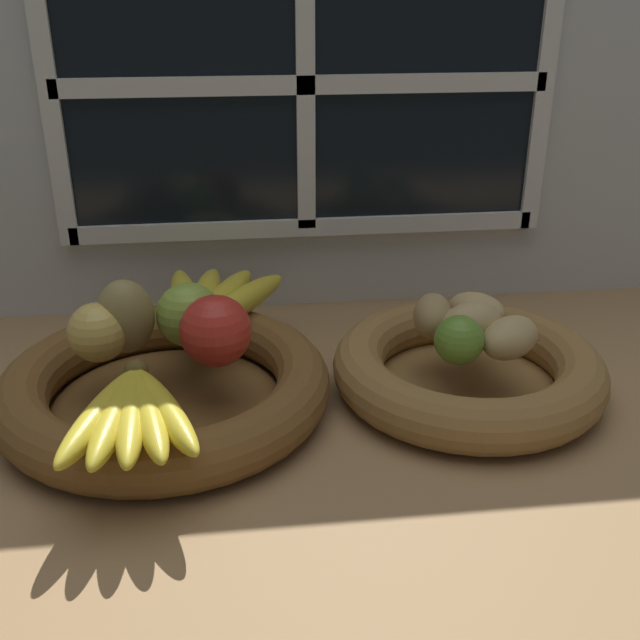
{
  "coord_description": "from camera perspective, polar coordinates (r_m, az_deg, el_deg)",
  "views": [
    {
      "loc": [
        -9.97,
        -71.46,
        43.21
      ],
      "look_at": [
        -1.29,
        1.05,
        9.84
      ],
      "focal_mm": 41.83,
      "sensor_mm": 36.0,
      "label": 1
    }
  ],
  "objects": [
    {
      "name": "fruit_bowl_left",
      "position": [
        0.83,
        -11.72,
        -5.02
      ],
      "size": [
        36.05,
        36.05,
        5.84
      ],
      "color": "brown",
      "rests_on": "ground_plane"
    },
    {
      "name": "pear_brown",
      "position": [
        0.83,
        -14.67,
        0.26
      ],
      "size": [
        7.98,
        7.75,
        8.36
      ],
      "primitive_type": "ellipsoid",
      "rotation": [
        0.0,
        0.0,
        5.09
      ],
      "color": "olive",
      "rests_on": "fruit_bowl_left"
    },
    {
      "name": "potato_large",
      "position": [
        0.84,
        11.53,
        -0.33
      ],
      "size": [
        8.59,
        7.16,
        5.08
      ],
      "primitive_type": "ellipsoid",
      "rotation": [
        0.0,
        0.0,
        0.3
      ],
      "color": "tan",
      "rests_on": "fruit_bowl_right"
    },
    {
      "name": "apple_golden_left",
      "position": [
        0.83,
        -16.63,
        -0.89
      ],
      "size": [
        6.45,
        6.45,
        6.45
      ],
      "primitive_type": "sphere",
      "color": "#DBB756",
      "rests_on": "fruit_bowl_left"
    },
    {
      "name": "fruit_bowl_right",
      "position": [
        0.87,
        11.22,
        -3.7
      ],
      "size": [
        30.91,
        30.91,
        5.84
      ],
      "color": "olive",
      "rests_on": "ground_plane"
    },
    {
      "name": "banana_bunch_front",
      "position": [
        0.71,
        -14.19,
        -6.87
      ],
      "size": [
        13.91,
        18.16,
        2.79
      ],
      "color": "gold",
      "rests_on": "fruit_bowl_left"
    },
    {
      "name": "potato_oblong",
      "position": [
        0.86,
        8.64,
        0.3
      ],
      "size": [
        5.89,
        7.84,
        4.95
      ],
      "primitive_type": "ellipsoid",
      "rotation": [
        0.0,
        0.0,
        1.34
      ],
      "color": "#A38451",
      "rests_on": "fruit_bowl_right"
    },
    {
      "name": "banana_bunch_back",
      "position": [
        0.92,
        -8.24,
        1.46
      ],
      "size": [
        16.32,
        20.46,
        3.26
      ],
      "color": "yellow",
      "rests_on": "fruit_bowl_left"
    },
    {
      "name": "apple_red_right",
      "position": [
        0.79,
        -7.99,
        -0.97
      ],
      "size": [
        7.67,
        7.67,
        7.67
      ],
      "primitive_type": "sphere",
      "color": "red",
      "rests_on": "fruit_bowl_left"
    },
    {
      "name": "lime_near",
      "position": [
        0.8,
        10.59,
        -1.52
      ],
      "size": [
        5.35,
        5.35,
        5.35
      ],
      "primitive_type": "sphere",
      "color": "olive",
      "rests_on": "fruit_bowl_right"
    },
    {
      "name": "ground_plane",
      "position": [
        0.85,
        0.95,
        -7.23
      ],
      "size": [
        140.0,
        90.0,
        3.0
      ],
      "primitive_type": "cube",
      "color": "#9E774C"
    },
    {
      "name": "apple_green_back",
      "position": [
        0.84,
        -10.01,
        0.41
      ],
      "size": [
        7.2,
        7.2,
        7.2
      ],
      "primitive_type": "sphere",
      "color": "#8CAD3D",
      "rests_on": "fruit_bowl_left"
    },
    {
      "name": "back_wall",
      "position": [
        1.03,
        -1.24,
        15.98
      ],
      "size": [
        140.0,
        4.6,
        55.0
      ],
      "color": "silver",
      "rests_on": "ground_plane"
    },
    {
      "name": "potato_back",
      "position": [
        0.89,
        11.9,
        0.69
      ],
      "size": [
        8.34,
        8.3,
        4.24
      ],
      "primitive_type": "ellipsoid",
      "rotation": [
        0.0,
        0.0,
        5.51
      ],
      "color": "tan",
      "rests_on": "fruit_bowl_right"
    },
    {
      "name": "chili_pepper",
      "position": [
        0.84,
        13.39,
        -1.81
      ],
      "size": [
        10.9,
        2.47,
        1.69
      ],
      "primitive_type": "cone",
      "rotation": [
        0.0,
        1.57,
        0.07
      ],
      "color": "red",
      "rests_on": "fruit_bowl_right"
    },
    {
      "name": "potato_small",
      "position": [
        0.83,
        14.33,
        -1.32
      ],
      "size": [
        9.04,
        8.34,
        4.56
      ],
      "primitive_type": "ellipsoid",
      "rotation": [
        0.0,
        0.0,
        0.6
      ],
      "color": "tan",
      "rests_on": "fruit_bowl_right"
    }
  ]
}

